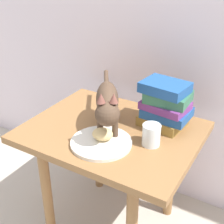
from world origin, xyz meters
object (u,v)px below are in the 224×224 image
side_table (112,146)px  cat (107,103)px  plate (101,143)px  book_stack (166,105)px  bread_roll (103,134)px  candle_jar (151,136)px

side_table → cat: size_ratio=1.69×
plate → cat: (-0.03, 0.09, 0.13)m
cat → book_stack: (0.18, 0.17, -0.04)m
cat → side_table: bearing=77.4°
side_table → plate: size_ratio=2.99×
bread_roll → cat: cat is taller
bread_roll → book_stack: 0.29m
book_stack → candle_jar: bearing=-85.6°
book_stack → candle_jar: (0.01, -0.16, -0.06)m
candle_jar → side_table: bearing=173.1°
cat → book_stack: 0.25m
side_table → candle_jar: bearing=-6.9°
plate → cat: bearing=107.3°
bread_roll → plate: bearing=-86.8°
plate → cat: cat is taller
side_table → candle_jar: candle_jar is taller
candle_jar → bread_roll: bearing=-152.8°
side_table → plate: bearing=-79.4°
plate → bread_roll: bread_roll is taller
bread_roll → cat: bearing=109.2°
plate → candle_jar: size_ratio=2.78×
side_table → cat: bearing=-102.6°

